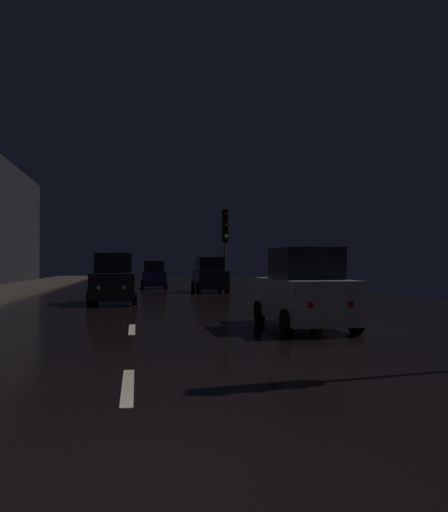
% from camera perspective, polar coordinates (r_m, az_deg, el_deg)
% --- Properties ---
extents(ground, '(27.35, 84.00, 0.02)m').
position_cam_1_polar(ground, '(28.83, -9.52, -4.15)').
color(ground, black).
extents(lane_centerline, '(0.16, 22.60, 0.01)m').
position_cam_1_polar(lane_centerline, '(17.75, -9.67, -6.15)').
color(lane_centerline, beige).
rests_on(lane_centerline, ground).
extents(traffic_light_far_right, '(0.31, 0.46, 4.82)m').
position_cam_1_polar(traffic_light_far_right, '(31.01, 0.12, 2.56)').
color(traffic_light_far_right, '#38383A').
rests_on(traffic_light_far_right, ground).
extents(car_approaching_headlights, '(1.93, 4.17, 2.10)m').
position_cam_1_polar(car_approaching_headlights, '(22.83, -11.67, -2.57)').
color(car_approaching_headlights, black).
rests_on(car_approaching_headlights, ground).
extents(car_parked_right_near, '(1.89, 4.09, 2.06)m').
position_cam_1_polar(car_parked_right_near, '(13.98, 8.48, -3.74)').
color(car_parked_right_near, '#A5A8AD').
rests_on(car_parked_right_near, ground).
extents(car_parked_right_far, '(1.88, 4.06, 2.05)m').
position_cam_1_polar(car_parked_right_far, '(31.59, -1.54, -2.15)').
color(car_parked_right_far, black).
rests_on(car_parked_right_far, ground).
extents(car_distant_taillights, '(1.70, 3.68, 1.85)m').
position_cam_1_polar(car_distant_taillights, '(36.11, -7.51, -2.13)').
color(car_distant_taillights, '#141E51').
rests_on(car_distant_taillights, ground).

